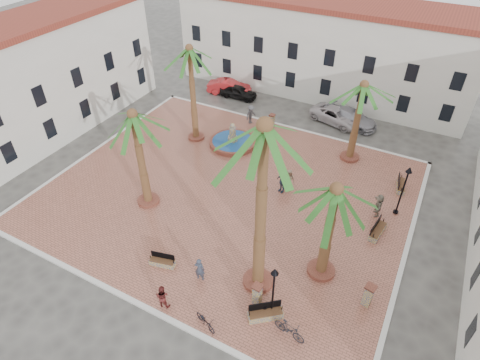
{
  "coord_description": "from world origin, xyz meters",
  "views": [
    {
      "loc": [
        11.7,
        -20.18,
        19.64
      ],
      "look_at": [
        1.0,
        0.0,
        1.6
      ],
      "focal_mm": 30.0,
      "sensor_mm": 36.0,
      "label": 1
    }
  ],
  "objects_px": {
    "car_red": "(229,87)",
    "lamppost_s": "(274,284)",
    "bollard_e": "(368,295)",
    "palm_ne": "(362,95)",
    "pedestrian_fountain_b": "(282,182)",
    "pedestrian_east": "(379,205)",
    "car_black": "(238,92)",
    "car_silver": "(351,118)",
    "fountain": "(233,142)",
    "palm_e": "(334,201)",
    "palm_sw": "(134,126)",
    "car_white": "(337,116)",
    "palm_s": "(264,146)",
    "bench_se": "(265,314)",
    "bench_s": "(162,262)",
    "bench_e": "(377,231)",
    "bollard_se": "(257,294)",
    "pedestrian_north": "(251,114)",
    "lamppost_e": "(405,183)",
    "pedestrian_fountain_a": "(289,179)",
    "palm_nw": "(190,58)",
    "cyclist_b": "(162,296)",
    "bicycle_a": "(206,321)",
    "bench_ne": "(400,186)",
    "litter_bin": "(264,309)",
    "cyclist_a": "(200,269)",
    "bicycle_b": "(289,330)"
  },
  "relations": [
    {
      "from": "palm_ne",
      "to": "pedestrian_fountain_a",
      "type": "height_order",
      "value": "palm_ne"
    },
    {
      "from": "palm_sw",
      "to": "pedestrian_fountain_b",
      "type": "relative_size",
      "value": 4.24
    },
    {
      "from": "palm_e",
      "to": "litter_bin",
      "type": "bearing_deg",
      "value": -113.67
    },
    {
      "from": "bench_e",
      "to": "bollard_se",
      "type": "xyz_separation_m",
      "value": [
        -4.75,
        -8.56,
        0.49
      ]
    },
    {
      "from": "car_white",
      "to": "bollard_se",
      "type": "bearing_deg",
      "value": -159.15
    },
    {
      "from": "bollard_se",
      "to": "pedestrian_north",
      "type": "relative_size",
      "value": 0.81
    },
    {
      "from": "bollard_e",
      "to": "palm_ne",
      "type": "bearing_deg",
      "value": 109.41
    },
    {
      "from": "bicycle_b",
      "to": "fountain",
      "type": "bearing_deg",
      "value": 48.84
    },
    {
      "from": "pedestrian_fountain_b",
      "to": "pedestrian_east",
      "type": "relative_size",
      "value": 1.02
    },
    {
      "from": "bench_s",
      "to": "lamppost_e",
      "type": "xyz_separation_m",
      "value": [
        11.8,
        11.58,
        2.49
      ]
    },
    {
      "from": "palm_sw",
      "to": "car_white",
      "type": "height_order",
      "value": "palm_sw"
    },
    {
      "from": "bench_s",
      "to": "bicycle_a",
      "type": "height_order",
      "value": "bench_s"
    },
    {
      "from": "pedestrian_fountain_a",
      "to": "car_red",
      "type": "xyz_separation_m",
      "value": [
        -11.97,
        12.21,
        -0.24
      ]
    },
    {
      "from": "palm_s",
      "to": "bench_ne",
      "type": "height_order",
      "value": "palm_s"
    },
    {
      "from": "fountain",
      "to": "bicycle_a",
      "type": "bearing_deg",
      "value": -65.91
    },
    {
      "from": "car_red",
      "to": "car_silver",
      "type": "distance_m",
      "value": 13.46
    },
    {
      "from": "bench_e",
      "to": "bench_ne",
      "type": "xyz_separation_m",
      "value": [
        0.44,
        5.7,
        -0.02
      ]
    },
    {
      "from": "pedestrian_north",
      "to": "bench_s",
      "type": "bearing_deg",
      "value": -156.37
    },
    {
      "from": "cyclist_b",
      "to": "car_black",
      "type": "bearing_deg",
      "value": -82.74
    },
    {
      "from": "lamppost_e",
      "to": "bollard_se",
      "type": "bearing_deg",
      "value": -115.76
    },
    {
      "from": "pedestrian_fountain_a",
      "to": "car_white",
      "type": "height_order",
      "value": "pedestrian_fountain_a"
    },
    {
      "from": "palm_ne",
      "to": "pedestrian_north",
      "type": "height_order",
      "value": "palm_ne"
    },
    {
      "from": "car_red",
      "to": "lamppost_s",
      "type": "bearing_deg",
      "value": -161.18
    },
    {
      "from": "bicycle_a",
      "to": "pedestrian_fountain_a",
      "type": "xyz_separation_m",
      "value": [
        -0.57,
        12.86,
        0.44
      ]
    },
    {
      "from": "palm_e",
      "to": "lamppost_e",
      "type": "xyz_separation_m",
      "value": [
        2.99,
        7.5,
        -2.94
      ]
    },
    {
      "from": "cyclist_b",
      "to": "palm_ne",
      "type": "bearing_deg",
      "value": -116.98
    },
    {
      "from": "fountain",
      "to": "bench_se",
      "type": "bearing_deg",
      "value": -55.35
    },
    {
      "from": "palm_s",
      "to": "pedestrian_fountain_b",
      "type": "height_order",
      "value": "palm_s"
    },
    {
      "from": "pedestrian_fountain_a",
      "to": "car_white",
      "type": "xyz_separation_m",
      "value": [
        0.18,
        11.62,
        -0.28
      ]
    },
    {
      "from": "bench_se",
      "to": "bench_s",
      "type": "bearing_deg",
      "value": 138.15
    },
    {
      "from": "fountain",
      "to": "palm_e",
      "type": "xyz_separation_m",
      "value": [
        11.52,
        -9.85,
        5.39
      ]
    },
    {
      "from": "palm_nw",
      "to": "palm_e",
      "type": "xyz_separation_m",
      "value": [
        14.95,
        -9.24,
        -1.73
      ]
    },
    {
      "from": "bench_e",
      "to": "pedestrian_east",
      "type": "xyz_separation_m",
      "value": [
        -0.48,
        1.93,
        0.59
      ]
    },
    {
      "from": "bench_ne",
      "to": "pedestrian_east",
      "type": "xyz_separation_m",
      "value": [
        -0.92,
        -3.77,
        0.61
      ]
    },
    {
      "from": "pedestrian_fountain_b",
      "to": "car_red",
      "type": "height_order",
      "value": "pedestrian_fountain_b"
    },
    {
      "from": "lamppost_s",
      "to": "bollard_e",
      "type": "bearing_deg",
      "value": 34.35
    },
    {
      "from": "palm_e",
      "to": "bollard_e",
      "type": "relative_size",
      "value": 4.44
    },
    {
      "from": "litter_bin",
      "to": "pedestrian_north",
      "type": "distance_m",
      "value": 20.66
    },
    {
      "from": "bollard_se",
      "to": "palm_ne",
      "type": "bearing_deg",
      "value": 87.71
    },
    {
      "from": "bicycle_b",
      "to": "car_black",
      "type": "xyz_separation_m",
      "value": [
        -15.38,
        23.15,
        -0.03
      ]
    },
    {
      "from": "lamppost_s",
      "to": "bicycle_b",
      "type": "xyz_separation_m",
      "value": [
        1.36,
        -0.8,
        -2.01
      ]
    },
    {
      "from": "litter_bin",
      "to": "pedestrian_north",
      "type": "xyz_separation_m",
      "value": [
        -9.96,
        18.09,
        0.6
      ]
    },
    {
      "from": "lamppost_s",
      "to": "lamppost_e",
      "type": "distance_m",
      "value": 12.37
    },
    {
      "from": "bicycle_a",
      "to": "car_red",
      "type": "relative_size",
      "value": 0.33
    },
    {
      "from": "bench_ne",
      "to": "car_silver",
      "type": "relative_size",
      "value": 0.36
    },
    {
      "from": "lamppost_e",
      "to": "pedestrian_fountain_b",
      "type": "xyz_separation_m",
      "value": [
        -8.13,
        -1.61,
        -1.83
      ]
    },
    {
      "from": "cyclist_a",
      "to": "bicycle_a",
      "type": "distance_m",
      "value": 3.2
    },
    {
      "from": "car_black",
      "to": "car_silver",
      "type": "height_order",
      "value": "car_silver"
    },
    {
      "from": "car_black",
      "to": "palm_e",
      "type": "bearing_deg",
      "value": -142.98
    },
    {
      "from": "palm_e",
      "to": "pedestrian_east",
      "type": "xyz_separation_m",
      "value": [
        1.8,
        6.69,
        -4.8
      ]
    }
  ]
}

